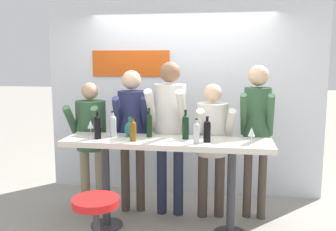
% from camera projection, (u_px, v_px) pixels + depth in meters
% --- Properties ---
extents(ground_plane, '(40.00, 40.00, 0.00)m').
position_uv_depth(ground_plane, '(167.00, 230.00, 4.16)').
color(ground_plane, gray).
extents(back_wall, '(3.84, 0.12, 2.68)m').
position_uv_depth(back_wall, '(182.00, 98.00, 5.24)').
color(back_wall, silver).
rests_on(back_wall, ground_plane).
extents(tasting_table, '(2.24, 0.54, 1.03)m').
position_uv_depth(tasting_table, '(167.00, 156.00, 4.03)').
color(tasting_table, silver).
rests_on(tasting_table, ground_plane).
extents(bar_stool, '(0.45, 0.45, 0.64)m').
position_uv_depth(bar_stool, '(96.00, 220.00, 3.43)').
color(bar_stool, '#333338').
rests_on(bar_stool, ground_plane).
extents(person_far_left, '(0.46, 0.54, 1.60)m').
position_uv_depth(person_far_left, '(91.00, 132.00, 4.65)').
color(person_far_left, gray).
rests_on(person_far_left, ground_plane).
extents(person_left, '(0.47, 0.59, 1.75)m').
position_uv_depth(person_left, '(132.00, 125.00, 4.54)').
color(person_left, '#473D33').
rests_on(person_left, ground_plane).
extents(person_center_left, '(0.47, 0.59, 1.86)m').
position_uv_depth(person_center_left, '(170.00, 121.00, 4.43)').
color(person_center_left, '#23283D').
rests_on(person_center_left, ground_plane).
extents(person_center, '(0.50, 0.58, 1.60)m').
position_uv_depth(person_center, '(212.00, 136.00, 4.38)').
color(person_center, '#473D33').
rests_on(person_center, ground_plane).
extents(person_center_right, '(0.40, 0.55, 1.82)m').
position_uv_depth(person_center_right, '(257.00, 123.00, 4.32)').
color(person_center_right, '#473D33').
rests_on(person_center_right, ground_plane).
extents(wine_bottle_0, '(0.06, 0.06, 0.26)m').
position_uv_depth(wine_bottle_0, '(196.00, 132.00, 3.81)').
color(wine_bottle_0, '#B7BCC1').
rests_on(wine_bottle_0, tasting_table).
extents(wine_bottle_1, '(0.07, 0.07, 0.27)m').
position_uv_depth(wine_bottle_1, '(207.00, 130.00, 3.87)').
color(wine_bottle_1, black).
rests_on(wine_bottle_1, tasting_table).
extents(wine_bottle_2, '(0.07, 0.07, 0.25)m').
position_uv_depth(wine_bottle_2, '(133.00, 130.00, 3.92)').
color(wine_bottle_2, brown).
rests_on(wine_bottle_2, tasting_table).
extents(wine_bottle_3, '(0.07, 0.07, 0.32)m').
position_uv_depth(wine_bottle_3, '(186.00, 126.00, 4.02)').
color(wine_bottle_3, black).
rests_on(wine_bottle_3, tasting_table).
extents(wine_bottle_4, '(0.08, 0.08, 0.29)m').
position_uv_depth(wine_bottle_4, '(113.00, 125.00, 4.14)').
color(wine_bottle_4, '#B7BCC1').
rests_on(wine_bottle_4, tasting_table).
extents(wine_bottle_5, '(0.06, 0.06, 0.32)m').
position_uv_depth(wine_bottle_5, '(149.00, 124.00, 4.12)').
color(wine_bottle_5, black).
rests_on(wine_bottle_5, tasting_table).
extents(wine_bottle_6, '(0.07, 0.07, 0.30)m').
position_uv_depth(wine_bottle_6, '(97.00, 126.00, 4.04)').
color(wine_bottle_6, black).
rests_on(wine_bottle_6, tasting_table).
extents(wine_glass_0, '(0.07, 0.07, 0.18)m').
position_uv_depth(wine_glass_0, '(91.00, 125.00, 4.20)').
color(wine_glass_0, silver).
rests_on(wine_glass_0, tasting_table).
extents(wine_glass_1, '(0.07, 0.07, 0.18)m').
position_uv_depth(wine_glass_1, '(252.00, 132.00, 3.76)').
color(wine_glass_1, silver).
rests_on(wine_glass_1, tasting_table).
extents(decorative_vase, '(0.13, 0.13, 0.22)m').
position_uv_depth(decorative_vase, '(130.00, 129.00, 4.16)').
color(decorative_vase, '#1E665B').
rests_on(decorative_vase, tasting_table).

